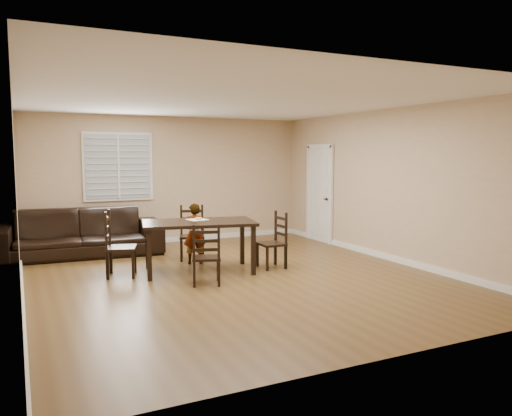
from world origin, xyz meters
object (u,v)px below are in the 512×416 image
at_px(chair_near, 192,234).
at_px(sofa, 80,233).
at_px(dining_table, 199,227).
at_px(chair_right, 277,242).
at_px(child, 194,234).
at_px(chair_left, 113,247).
at_px(donut, 199,218).
at_px(chair_far, 206,258).

distance_m(chair_near, sofa, 2.15).
height_order(dining_table, chair_right, chair_right).
bearing_deg(sofa, child, -38.96).
xyz_separation_m(chair_left, chair_right, (2.60, -0.53, -0.04)).
bearing_deg(sofa, dining_table, -50.58).
bearing_deg(chair_near, dining_table, -84.04).
bearing_deg(dining_table, sofa, 137.53).
relative_size(donut, sofa, 0.04).
xyz_separation_m(dining_table, sofa, (-1.59, 2.21, -0.30)).
bearing_deg(dining_table, chair_far, -90.82).
bearing_deg(sofa, chair_left, -77.95).
bearing_deg(chair_far, chair_right, -138.11).
bearing_deg(donut, chair_right, -19.48).
bearing_deg(chair_near, chair_left, -134.19).
xyz_separation_m(dining_table, chair_left, (-1.30, 0.28, -0.27)).
xyz_separation_m(chair_near, chair_right, (1.06, -1.33, -0.02)).
height_order(donut, sofa, sofa).
xyz_separation_m(donut, sofa, (-1.65, 2.02, -0.41)).
relative_size(dining_table, chair_near, 1.97).
height_order(chair_near, chair_right, chair_near).
distance_m(chair_far, chair_right, 1.63).
height_order(chair_far, child, child).
bearing_deg(sofa, chair_near, -27.93).
bearing_deg(chair_right, donut, -109.50).
distance_m(child, sofa, 2.34).
bearing_deg(chair_near, chair_right, -33.00).
xyz_separation_m(child, donut, (-0.07, -0.44, 0.32)).
bearing_deg(child, sofa, -28.29).
height_order(chair_left, sofa, chair_left).
distance_m(chair_far, donut, 1.19).
height_order(dining_table, chair_near, chair_near).
height_order(chair_left, child, child).
relative_size(chair_left, child, 0.98).
distance_m(chair_near, child, 0.48).
relative_size(chair_right, donut, 8.73).
bearing_deg(child, chair_left, 27.75).
relative_size(dining_table, child, 1.82).
bearing_deg(donut, child, 81.03).
distance_m(dining_table, child, 0.67).
xyz_separation_m(chair_left, sofa, (-0.28, 1.92, -0.03)).
relative_size(chair_left, donut, 9.61).
xyz_separation_m(chair_near, sofa, (-1.83, 1.13, -0.01)).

